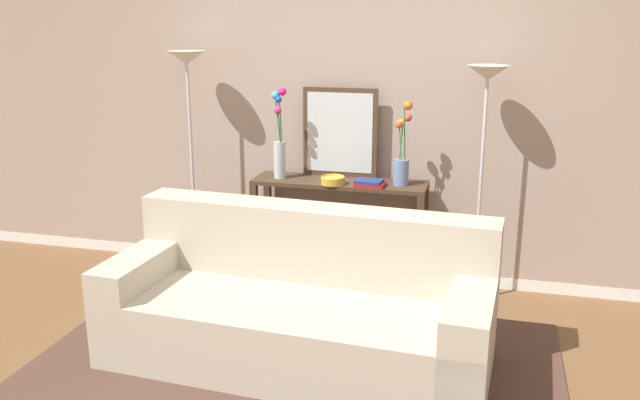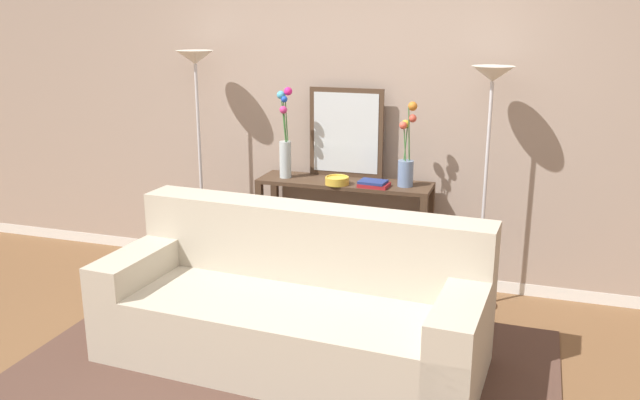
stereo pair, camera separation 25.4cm
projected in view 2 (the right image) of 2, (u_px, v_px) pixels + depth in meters
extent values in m
cube|color=white|center=(370.00, 268.00, 5.36)|extent=(12.00, 0.15, 0.09)
cube|color=tan|center=(373.00, 93.00, 4.98)|extent=(12.00, 0.14, 2.70)
cube|color=#51382D|center=(285.00, 369.00, 3.91)|extent=(3.07, 1.98, 0.01)
cube|color=#BCB29E|center=(290.00, 330.00, 3.95)|extent=(2.28, 1.04, 0.42)
cube|color=#BCB29E|center=(311.00, 242.00, 4.12)|extent=(2.25, 0.39, 0.46)
cube|color=#BCB29E|center=(148.00, 291.00, 4.28)|extent=(0.29, 0.92, 0.60)
cube|color=#BCB29E|center=(461.00, 345.00, 3.57)|extent=(0.29, 0.92, 0.60)
cube|color=#473323|center=(344.00, 183.00, 4.91)|extent=(1.28, 0.36, 0.03)
cube|color=#473323|center=(344.00, 267.00, 5.09)|extent=(1.18, 0.30, 0.01)
cube|color=#473323|center=(260.00, 234.00, 5.07)|extent=(0.05, 0.05, 0.80)
cube|color=#473323|center=(422.00, 251.00, 4.70)|extent=(0.05, 0.05, 0.80)
cube|color=#473323|center=(275.00, 223.00, 5.35)|extent=(0.05, 0.05, 0.80)
cube|color=#473323|center=(429.00, 238.00, 4.98)|extent=(0.05, 0.05, 0.80)
cylinder|color=silver|center=(205.00, 269.00, 5.43)|extent=(0.26, 0.26, 0.02)
cylinder|color=silver|center=(201.00, 170.00, 5.20)|extent=(0.02, 0.02, 1.62)
cone|color=silver|center=(195.00, 57.00, 4.97)|extent=(0.28, 0.28, 0.10)
cylinder|color=silver|center=(477.00, 304.00, 4.78)|extent=(0.26, 0.26, 0.02)
cylinder|color=silver|center=(484.00, 197.00, 4.57)|extent=(0.02, 0.02, 1.56)
cone|color=silver|center=(493.00, 74.00, 4.34)|extent=(0.28, 0.28, 0.10)
cube|color=#473323|center=(346.00, 133.00, 4.97)|extent=(0.56, 0.02, 0.66)
cube|color=silver|center=(346.00, 133.00, 4.96)|extent=(0.49, 0.01, 0.59)
cylinder|color=silver|center=(285.00, 160.00, 4.98)|extent=(0.09, 0.09, 0.27)
cylinder|color=#3D7538|center=(285.00, 120.00, 4.89)|extent=(0.03, 0.01, 0.32)
sphere|color=blue|center=(284.00, 99.00, 4.83)|extent=(0.05, 0.05, 0.05)
cylinder|color=#3D7538|center=(283.00, 118.00, 4.89)|extent=(0.05, 0.03, 0.34)
sphere|color=#47B0DE|center=(281.00, 95.00, 4.83)|extent=(0.06, 0.06, 0.06)
cylinder|color=#3D7538|center=(286.00, 117.00, 4.89)|extent=(0.02, 0.04, 0.37)
sphere|color=#EA2382|center=(288.00, 91.00, 4.83)|extent=(0.06, 0.06, 0.06)
cylinder|color=#3D7538|center=(284.00, 126.00, 4.90)|extent=(0.03, 0.01, 0.24)
sphere|color=#D0347F|center=(283.00, 110.00, 4.85)|extent=(0.06, 0.06, 0.06)
cylinder|color=#6B84AD|center=(405.00, 173.00, 4.74)|extent=(0.11, 0.11, 0.19)
cylinder|color=#3D7538|center=(409.00, 134.00, 4.66)|extent=(0.02, 0.05, 0.39)
sphere|color=#C67123|center=(413.00, 106.00, 4.59)|extent=(0.06, 0.06, 0.06)
cylinder|color=#3D7538|center=(405.00, 143.00, 4.68)|extent=(0.03, 0.03, 0.25)
sphere|color=#E65440|center=(403.00, 125.00, 4.63)|extent=(0.05, 0.05, 0.05)
cylinder|color=#3D7538|center=(409.00, 140.00, 4.67)|extent=(0.01, 0.05, 0.30)
sphere|color=#CC4B39|center=(413.00, 118.00, 4.62)|extent=(0.06, 0.06, 0.06)
cylinder|color=#3D7538|center=(406.00, 142.00, 4.70)|extent=(0.02, 0.02, 0.25)
sphere|color=gold|center=(406.00, 124.00, 4.68)|extent=(0.06, 0.06, 0.06)
cylinder|color=gold|center=(337.00, 181.00, 4.81)|extent=(0.17, 0.17, 0.05)
torus|color=gold|center=(337.00, 177.00, 4.80)|extent=(0.17, 0.17, 0.01)
cube|color=maroon|center=(374.00, 185.00, 4.75)|extent=(0.22, 0.16, 0.03)
cube|color=navy|center=(373.00, 182.00, 4.74)|extent=(0.20, 0.16, 0.02)
cube|color=gold|center=(281.00, 271.00, 5.27)|extent=(0.03, 0.17, 0.11)
cube|color=tan|center=(286.00, 272.00, 5.26)|extent=(0.05, 0.18, 0.10)
cube|color=navy|center=(292.00, 273.00, 5.24)|extent=(0.05, 0.15, 0.10)
cube|color=#236033|center=(297.00, 273.00, 5.23)|extent=(0.03, 0.14, 0.10)
cube|color=#1E7075|center=(302.00, 273.00, 5.22)|extent=(0.04, 0.15, 0.11)
cube|color=slate|center=(306.00, 273.00, 5.21)|extent=(0.03, 0.17, 0.13)
cube|color=maroon|center=(311.00, 274.00, 5.19)|extent=(0.05, 0.15, 0.12)
cube|color=#BC3328|center=(317.00, 276.00, 5.18)|extent=(0.03, 0.16, 0.10)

